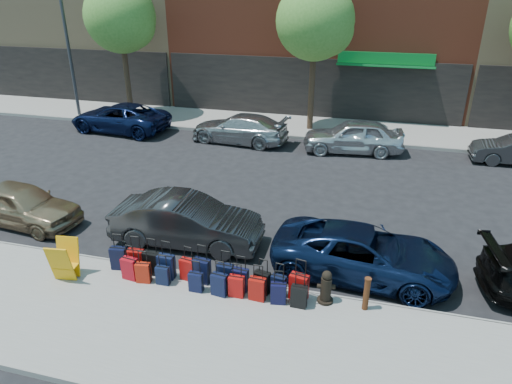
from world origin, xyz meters
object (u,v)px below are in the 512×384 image
(car_near_1, at_px, (187,221))
(streetlight, at_px, (69,34))
(tree_center, at_px, (318,23))
(car_near_2, at_px, (363,253))
(car_far_0, at_px, (120,118))
(display_rack, at_px, (65,261))
(bollard, at_px, (366,293))
(car_far_1, at_px, (239,128))
(car_far_2, at_px, (353,136))
(tree_left, at_px, (123,19))
(fire_hydrant, at_px, (326,288))
(suitcase_front_5, at_px, (202,271))
(car_near_0, at_px, (21,204))

(car_near_1, bearing_deg, streetlight, 42.76)
(tree_center, bearing_deg, car_near_1, -98.89)
(car_near_2, xyz_separation_m, car_far_0, (-13.06, 10.07, 0.07))
(car_near_1, bearing_deg, display_rack, 138.17)
(bollard, height_order, car_far_1, car_far_1)
(display_rack, distance_m, car_far_2, 13.87)
(car_near_1, height_order, car_near_2, car_near_1)
(tree_left, distance_m, car_far_2, 13.87)
(streetlight, bearing_deg, display_rack, -57.15)
(car_far_2, bearing_deg, car_far_0, -97.79)
(streetlight, distance_m, car_near_1, 16.83)
(streetlight, height_order, car_far_2, streetlight)
(tree_left, xyz_separation_m, fire_hydrant, (12.96, -14.26, -4.86))
(streetlight, height_order, display_rack, streetlight)
(display_rack, bearing_deg, suitcase_front_5, 4.66)
(tree_center, relative_size, car_near_2, 1.52)
(fire_hydrant, height_order, car_near_0, car_near_0)
(display_rack, relative_size, car_near_1, 0.24)
(tree_center, height_order, car_far_1, tree_center)
(tree_center, xyz_separation_m, car_far_2, (2.28, -2.76, -4.64))
(bollard, relative_size, display_rack, 0.81)
(tree_center, xyz_separation_m, bollard, (3.41, -14.30, -4.81))
(tree_left, xyz_separation_m, car_near_0, (2.91, -12.55, -4.73))
(tree_left, distance_m, car_near_0, 13.73)
(tree_left, bearing_deg, bollard, -45.79)
(car_near_1, distance_m, car_far_1, 9.70)
(bollard, bearing_deg, car_near_2, 95.70)
(suitcase_front_5, bearing_deg, bollard, 6.64)
(tree_left, distance_m, tree_center, 10.50)
(bollard, height_order, car_far_2, car_far_2)
(tree_left, distance_m, fire_hydrant, 19.87)
(tree_center, xyz_separation_m, car_near_0, (-7.59, -12.55, -4.73))
(car_near_1, xyz_separation_m, car_near_2, (5.17, -0.31, -0.07))
(display_rack, distance_m, car_near_2, 7.80)
(streetlight, bearing_deg, car_far_2, -7.47)
(car_near_0, bearing_deg, suitcase_front_5, -98.45)
(car_near_2, relative_size, car_far_0, 0.91)
(streetlight, xyz_separation_m, car_far_2, (15.71, -2.06, -3.89))
(fire_hydrant, xyz_separation_m, car_far_2, (-0.18, 11.50, 0.22))
(tree_left, height_order, car_near_1, tree_left)
(car_near_0, distance_m, car_near_1, 5.67)
(car_near_1, xyz_separation_m, car_far_0, (-7.89, 9.76, -0.00))
(bollard, bearing_deg, tree_left, 134.21)
(tree_left, height_order, bollard, tree_left)
(display_rack, bearing_deg, car_near_0, 136.27)
(tree_left, xyz_separation_m, car_far_1, (7.30, -2.73, -4.71))
(fire_hydrant, relative_size, car_near_0, 0.22)
(fire_hydrant, distance_m, car_near_0, 10.20)
(streetlight, xyz_separation_m, car_near_0, (5.85, -11.85, -3.98))
(car_far_0, bearing_deg, bollard, 53.96)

